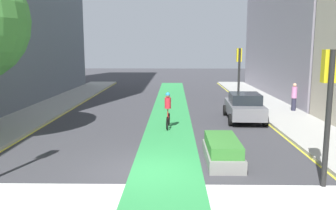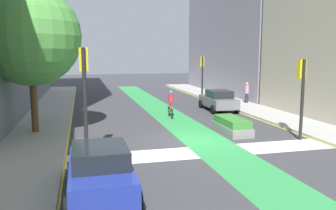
% 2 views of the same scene
% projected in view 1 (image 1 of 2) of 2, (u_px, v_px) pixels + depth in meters
% --- Properties ---
extents(ground_plane, '(120.00, 120.00, 0.00)m').
position_uv_depth(ground_plane, '(147.00, 172.00, 11.56)').
color(ground_plane, '#38383D').
extents(bike_lane_paint, '(2.40, 60.00, 0.01)m').
position_uv_depth(bike_lane_paint, '(166.00, 172.00, 11.55)').
color(bike_lane_paint, '#2D8C47').
rests_on(bike_lane_paint, ground_plane).
extents(crosswalk_band, '(12.00, 1.80, 0.01)m').
position_uv_depth(crosswalk_band, '(141.00, 197.00, 9.58)').
color(crosswalk_band, silver).
rests_on(crosswalk_band, ground_plane).
extents(curb_stripe_right, '(0.16, 60.00, 0.01)m').
position_uv_depth(curb_stripe_right, '(329.00, 173.00, 11.45)').
color(curb_stripe_right, yellow).
rests_on(curb_stripe_right, ground_plane).
extents(traffic_signal_near_right, '(0.35, 0.52, 4.02)m').
position_uv_depth(traffic_signal_near_right, '(328.00, 91.00, 10.01)').
color(traffic_signal_near_right, black).
rests_on(traffic_signal_near_right, ground_plane).
extents(traffic_signal_far_right, '(0.35, 0.52, 4.05)m').
position_uv_depth(traffic_signal_far_right, '(239.00, 65.00, 24.79)').
color(traffic_signal_far_right, black).
rests_on(traffic_signal_far_right, ground_plane).
extents(car_grey_right_far, '(2.17, 4.27, 1.57)m').
position_uv_depth(car_grey_right_far, '(244.00, 107.00, 19.61)').
color(car_grey_right_far, slate).
rests_on(car_grey_right_far, ground_plane).
extents(cyclist_in_lane, '(0.32, 1.73, 1.86)m').
position_uv_depth(cyclist_in_lane, '(168.00, 109.00, 17.74)').
color(cyclist_in_lane, black).
rests_on(cyclist_in_lane, ground_plane).
extents(pedestrian_sidewalk_right_a, '(0.34, 0.34, 1.74)m').
position_uv_depth(pedestrian_sidewalk_right_a, '(294.00, 97.00, 21.92)').
color(pedestrian_sidewalk_right_a, '#262638').
rests_on(pedestrian_sidewalk_right_a, sidewalk_right).
extents(median_planter, '(1.21, 2.90, 0.85)m').
position_uv_depth(median_planter, '(222.00, 151.00, 12.54)').
color(median_planter, slate).
rests_on(median_planter, ground_plane).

